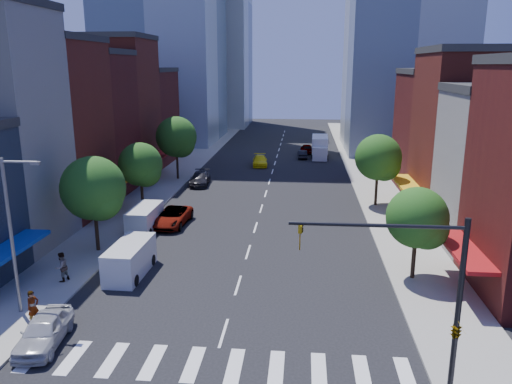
{
  "coord_description": "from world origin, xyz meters",
  "views": [
    {
      "loc": [
        4.0,
        -23.78,
        13.95
      ],
      "look_at": [
        0.69,
        11.16,
        5.0
      ],
      "focal_mm": 35.0,
      "sensor_mm": 36.0,
      "label": 1
    }
  ],
  "objects_px": {
    "pedestrian_near": "(33,307)",
    "parked_car_front": "(44,331)",
    "box_truck": "(320,148)",
    "taxi": "(260,161)",
    "traffic_car_oncoming": "(302,154)",
    "parked_car_second": "(132,262)",
    "pedestrian_far": "(61,267)",
    "cargo_van_near": "(129,260)",
    "parked_car_third": "(172,217)",
    "parked_car_rear": "(200,179)",
    "traffic_car_far": "(307,149)",
    "cargo_van_far": "(144,219)"
  },
  "relations": [
    {
      "from": "parked_car_second",
      "to": "cargo_van_far",
      "type": "xyz_separation_m",
      "value": [
        -1.88,
        8.83,
        0.28
      ]
    },
    {
      "from": "traffic_car_oncoming",
      "to": "parked_car_second",
      "type": "bearing_deg",
      "value": 72.12
    },
    {
      "from": "traffic_car_oncoming",
      "to": "pedestrian_far",
      "type": "xyz_separation_m",
      "value": [
        -15.51,
        -47.07,
        0.5
      ]
    },
    {
      "from": "taxi",
      "to": "traffic_car_oncoming",
      "type": "bearing_deg",
      "value": 41.92
    },
    {
      "from": "pedestrian_near",
      "to": "pedestrian_far",
      "type": "bearing_deg",
      "value": 35.96
    },
    {
      "from": "cargo_van_far",
      "to": "parked_car_third",
      "type": "bearing_deg",
      "value": 40.37
    },
    {
      "from": "taxi",
      "to": "pedestrian_far",
      "type": "distance_m",
      "value": 41.68
    },
    {
      "from": "cargo_van_near",
      "to": "pedestrian_near",
      "type": "distance_m",
      "value": 7.71
    },
    {
      "from": "cargo_van_near",
      "to": "box_truck",
      "type": "height_order",
      "value": "box_truck"
    },
    {
      "from": "parked_car_second",
      "to": "box_truck",
      "type": "height_order",
      "value": "box_truck"
    },
    {
      "from": "parked_car_front",
      "to": "box_truck",
      "type": "xyz_separation_m",
      "value": [
        15.59,
        55.47,
        0.72
      ]
    },
    {
      "from": "parked_car_front",
      "to": "cargo_van_near",
      "type": "xyz_separation_m",
      "value": [
        1.37,
        8.95,
        0.3
      ]
    },
    {
      "from": "parked_car_second",
      "to": "parked_car_rear",
      "type": "relative_size",
      "value": 0.88
    },
    {
      "from": "pedestrian_far",
      "to": "parked_car_front",
      "type": "bearing_deg",
      "value": 42.1
    },
    {
      "from": "pedestrian_far",
      "to": "cargo_van_far",
      "type": "bearing_deg",
      "value": -168.05
    },
    {
      "from": "parked_car_second",
      "to": "cargo_van_far",
      "type": "height_order",
      "value": "cargo_van_far"
    },
    {
      "from": "traffic_car_oncoming",
      "to": "traffic_car_far",
      "type": "bearing_deg",
      "value": -101.84
    },
    {
      "from": "pedestrian_near",
      "to": "pedestrian_far",
      "type": "distance_m",
      "value": 5.54
    },
    {
      "from": "box_truck",
      "to": "traffic_car_far",
      "type": "bearing_deg",
      "value": 120.97
    },
    {
      "from": "pedestrian_near",
      "to": "parked_car_front",
      "type": "bearing_deg",
      "value": -114.37
    },
    {
      "from": "parked_car_rear",
      "to": "parked_car_front",
      "type": "bearing_deg",
      "value": -95.36
    },
    {
      "from": "traffic_car_oncoming",
      "to": "box_truck",
      "type": "height_order",
      "value": "box_truck"
    },
    {
      "from": "parked_car_rear",
      "to": "pedestrian_far",
      "type": "relative_size",
      "value": 2.64
    },
    {
      "from": "parked_car_front",
      "to": "cargo_van_far",
      "type": "bearing_deg",
      "value": 85.13
    },
    {
      "from": "box_truck",
      "to": "pedestrian_far",
      "type": "relative_size",
      "value": 4.04
    },
    {
      "from": "cargo_van_far",
      "to": "traffic_car_far",
      "type": "bearing_deg",
      "value": 71.44
    },
    {
      "from": "parked_car_second",
      "to": "traffic_car_far",
      "type": "height_order",
      "value": "traffic_car_far"
    },
    {
      "from": "parked_car_rear",
      "to": "traffic_car_far",
      "type": "distance_m",
      "value": 26.77
    },
    {
      "from": "traffic_car_far",
      "to": "box_truck",
      "type": "xyz_separation_m",
      "value": [
        1.99,
        -3.51,
        0.75
      ]
    },
    {
      "from": "parked_car_front",
      "to": "traffic_car_far",
      "type": "bearing_deg",
      "value": 70.41
    },
    {
      "from": "parked_car_front",
      "to": "box_truck",
      "type": "distance_m",
      "value": 57.63
    },
    {
      "from": "parked_car_second",
      "to": "taxi",
      "type": "distance_m",
      "value": 38.74
    },
    {
      "from": "cargo_van_far",
      "to": "traffic_car_far",
      "type": "xyz_separation_m",
      "value": [
        14.16,
        40.66,
        -0.27
      ]
    },
    {
      "from": "parked_car_front",
      "to": "parked_car_third",
      "type": "height_order",
      "value": "parked_car_front"
    },
    {
      "from": "cargo_van_far",
      "to": "traffic_car_oncoming",
      "type": "xyz_separation_m",
      "value": [
        13.47,
        36.01,
        -0.4
      ]
    },
    {
      "from": "parked_car_second",
      "to": "pedestrian_near",
      "type": "relative_size",
      "value": 2.41
    },
    {
      "from": "cargo_van_far",
      "to": "traffic_car_far",
      "type": "height_order",
      "value": "cargo_van_far"
    },
    {
      "from": "parked_car_second",
      "to": "traffic_car_oncoming",
      "type": "xyz_separation_m",
      "value": [
        11.59,
        44.84,
        -0.12
      ]
    },
    {
      "from": "parked_car_third",
      "to": "parked_car_rear",
      "type": "distance_m",
      "value": 15.51
    },
    {
      "from": "taxi",
      "to": "traffic_car_oncoming",
      "type": "xyz_separation_m",
      "value": [
        5.99,
        6.5,
        -0.09
      ]
    },
    {
      "from": "parked_car_third",
      "to": "box_truck",
      "type": "xyz_separation_m",
      "value": [
        14.15,
        35.49,
        0.73
      ]
    },
    {
      "from": "parked_car_second",
      "to": "parked_car_third",
      "type": "distance_m",
      "value": 10.49
    },
    {
      "from": "parked_car_rear",
      "to": "pedestrian_near",
      "type": "bearing_deg",
      "value": -98.07
    },
    {
      "from": "parked_car_third",
      "to": "pedestrian_far",
      "type": "distance_m",
      "value": 13.36
    },
    {
      "from": "cargo_van_far",
      "to": "cargo_van_near",
      "type": "bearing_deg",
      "value": -77.71
    },
    {
      "from": "parked_car_rear",
      "to": "pedestrian_far",
      "type": "distance_m",
      "value": 28.43
    },
    {
      "from": "cargo_van_near",
      "to": "traffic_car_far",
      "type": "xyz_separation_m",
      "value": [
        12.23,
        50.03,
        -0.33
      ]
    },
    {
      "from": "traffic_car_far",
      "to": "pedestrian_near",
      "type": "distance_m",
      "value": 59.14
    },
    {
      "from": "parked_car_third",
      "to": "taxi",
      "type": "distance_m",
      "value": 28.38
    },
    {
      "from": "box_truck",
      "to": "pedestrian_far",
      "type": "distance_m",
      "value": 51.54
    }
  ]
}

